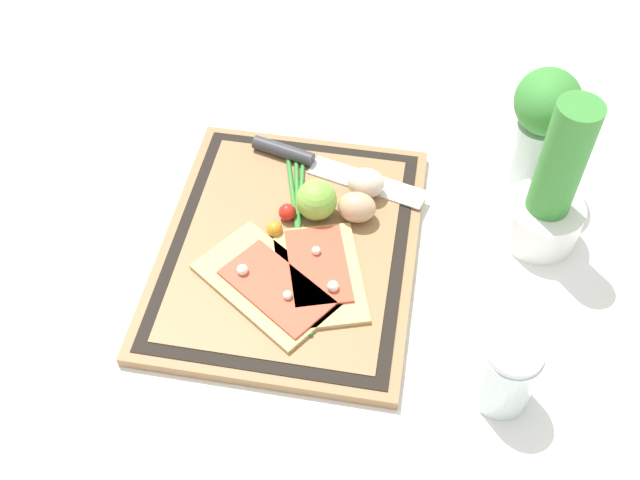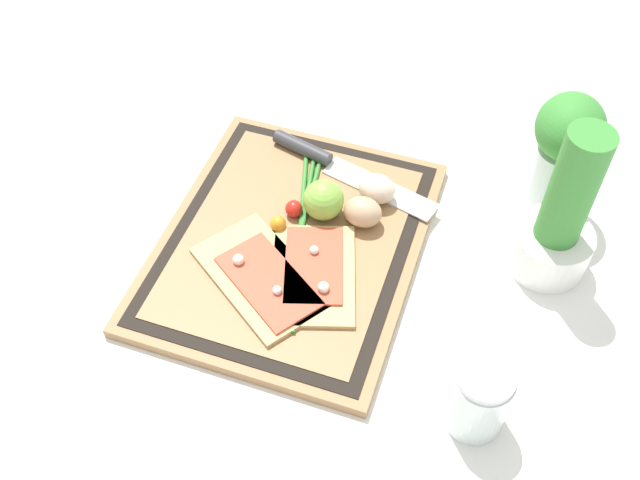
% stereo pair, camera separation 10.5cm
% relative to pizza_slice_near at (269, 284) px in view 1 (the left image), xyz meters
% --- Properties ---
extents(ground_plane, '(6.00, 6.00, 0.00)m').
position_rel_pizza_slice_near_xyz_m(ground_plane, '(-0.08, 0.01, -0.03)').
color(ground_plane, white).
extents(cutting_board, '(0.44, 0.36, 0.02)m').
position_rel_pizza_slice_near_xyz_m(cutting_board, '(-0.08, 0.01, -0.02)').
color(cutting_board, '#997047').
rests_on(cutting_board, ground_plane).
extents(pizza_slice_near, '(0.20, 0.23, 0.02)m').
position_rel_pizza_slice_near_xyz_m(pizza_slice_near, '(0.00, 0.00, 0.00)').
color(pizza_slice_near, tan).
rests_on(pizza_slice_near, cutting_board).
extents(pizza_slice_far, '(0.20, 0.16, 0.02)m').
position_rel_pizza_slice_near_xyz_m(pizza_slice_far, '(-0.03, 0.06, 0.00)').
color(pizza_slice_far, tan).
rests_on(pizza_slice_far, cutting_board).
extents(knife, '(0.10, 0.28, 0.02)m').
position_rel_pizza_slice_near_xyz_m(knife, '(-0.24, 0.01, 0.00)').
color(knife, silver).
rests_on(knife, cutting_board).
extents(egg_brown, '(0.05, 0.06, 0.05)m').
position_rel_pizza_slice_near_xyz_m(egg_brown, '(-0.14, 0.10, 0.02)').
color(egg_brown, tan).
rests_on(egg_brown, cutting_board).
extents(egg_pink, '(0.05, 0.06, 0.05)m').
position_rel_pizza_slice_near_xyz_m(egg_pink, '(-0.19, 0.11, 0.02)').
color(egg_pink, beige).
rests_on(egg_pink, cutting_board).
extents(lime, '(0.06, 0.06, 0.06)m').
position_rel_pizza_slice_near_xyz_m(lime, '(-0.14, 0.04, 0.02)').
color(lime, '#7FB742').
rests_on(lime, cutting_board).
extents(cherry_tomato_red, '(0.03, 0.03, 0.03)m').
position_rel_pizza_slice_near_xyz_m(cherry_tomato_red, '(-0.13, 0.00, 0.01)').
color(cherry_tomato_red, red).
rests_on(cherry_tomato_red, cutting_board).
extents(cherry_tomato_yellow, '(0.02, 0.02, 0.02)m').
position_rel_pizza_slice_near_xyz_m(cherry_tomato_yellow, '(-0.09, -0.01, 0.01)').
color(cherry_tomato_yellow, orange).
rests_on(cherry_tomato_yellow, cutting_board).
extents(scallion_bunch, '(0.33, 0.10, 0.01)m').
position_rel_pizza_slice_near_xyz_m(scallion_bunch, '(-0.09, 0.02, -0.00)').
color(scallion_bunch, '#388433').
rests_on(scallion_bunch, cutting_board).
extents(herb_pot, '(0.11, 0.11, 0.25)m').
position_rel_pizza_slice_near_xyz_m(herb_pot, '(-0.17, 0.36, 0.06)').
color(herb_pot, white).
rests_on(herb_pot, ground_plane).
extents(sauce_jar, '(0.07, 0.07, 0.11)m').
position_rel_pizza_slice_near_xyz_m(sauce_jar, '(0.10, 0.31, 0.02)').
color(sauce_jar, silver).
rests_on(sauce_jar, ground_plane).
extents(herb_glass, '(0.11, 0.10, 0.20)m').
position_rel_pizza_slice_near_xyz_m(herb_glass, '(-0.29, 0.35, 0.09)').
color(herb_glass, silver).
rests_on(herb_glass, ground_plane).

